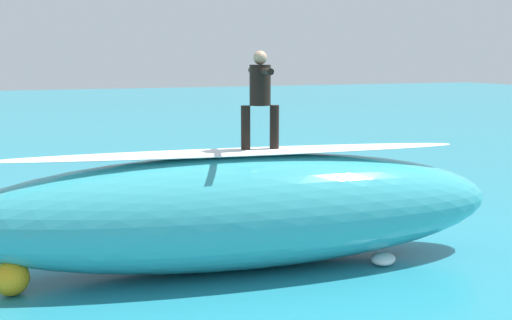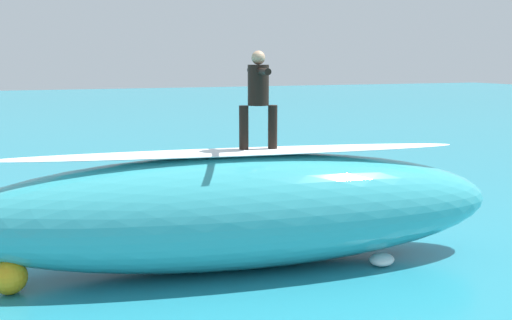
% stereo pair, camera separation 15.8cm
% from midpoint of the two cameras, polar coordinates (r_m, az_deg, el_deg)
% --- Properties ---
extents(ground_plane, '(120.00, 120.00, 0.00)m').
position_cam_midpoint_polar(ground_plane, '(12.23, -4.60, -6.36)').
color(ground_plane, teal).
extents(wave_crest, '(9.22, 3.44, 1.87)m').
position_cam_midpoint_polar(wave_crest, '(9.64, -1.36, -4.97)').
color(wave_crest, teal).
rests_on(wave_crest, ground_plane).
extents(wave_foam_lip, '(7.69, 1.83, 0.08)m').
position_cam_midpoint_polar(wave_foam_lip, '(9.44, -1.38, 0.78)').
color(wave_foam_lip, white).
rests_on(wave_foam_lip, wave_crest).
extents(surfboard_riding, '(2.15, 0.83, 0.07)m').
position_cam_midpoint_polar(surfboard_riding, '(9.52, 0.70, 0.83)').
color(surfboard_riding, silver).
rests_on(surfboard_riding, wave_crest).
extents(surfer_riding, '(0.62, 1.49, 1.58)m').
position_cam_midpoint_polar(surfer_riding, '(9.42, 0.71, 6.58)').
color(surfer_riding, black).
rests_on(surfer_riding, surfboard_riding).
extents(surfboard_paddling, '(0.78, 2.42, 0.09)m').
position_cam_midpoint_polar(surfboard_paddling, '(14.05, 0.17, -4.01)').
color(surfboard_paddling, '#33B2D1').
rests_on(surfboard_paddling, ground_plane).
extents(surfer_paddling, '(0.44, 1.69, 0.30)m').
position_cam_midpoint_polar(surfer_paddling, '(14.13, 0.03, -3.20)').
color(surfer_paddling, black).
rests_on(surfer_paddling, surfboard_paddling).
extents(buoy_marker, '(0.51, 0.51, 0.87)m').
position_cam_midpoint_polar(buoy_marker, '(9.38, -22.40, -10.46)').
color(buoy_marker, orange).
rests_on(buoy_marker, ground_plane).
extents(foam_patch_near, '(0.93, 0.97, 0.17)m').
position_cam_midpoint_polar(foam_patch_near, '(12.28, 3.72, -5.85)').
color(foam_patch_near, white).
rests_on(foam_patch_near, ground_plane).
extents(foam_patch_mid, '(0.66, 0.66, 0.17)m').
position_cam_midpoint_polar(foam_patch_mid, '(10.17, 12.58, -9.42)').
color(foam_patch_mid, white).
rests_on(foam_patch_mid, ground_plane).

